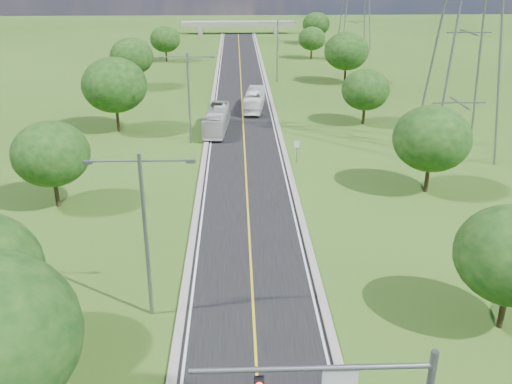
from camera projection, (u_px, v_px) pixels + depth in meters
ground at (242, 109)px, 78.19m from camera, size 260.00×260.00×0.00m
road at (242, 99)px, 83.71m from camera, size 8.00×150.00×0.06m
curb_left at (213, 98)px, 83.54m from camera, size 0.50×150.00×0.22m
curb_right at (271, 98)px, 83.82m from camera, size 0.50×150.00×0.22m
speed_limit_sign at (297, 148)px, 57.44m from camera, size 0.55×0.09×2.40m
overpass at (238, 24)px, 151.01m from camera, size 30.00×3.00×3.20m
streetlight_near_left at (145, 223)px, 31.44m from camera, size 5.90×0.25×10.00m
streetlight_mid_left at (189, 91)px, 61.87m from camera, size 5.90×0.25×10.00m
streetlight_far_right at (277, 45)px, 92.68m from camera, size 5.90×0.25×10.00m
power_tower_near at (471, 17)px, 55.07m from camera, size 9.00×6.40×28.00m
tree_lb at (51, 154)px, 46.36m from camera, size 6.30×6.30×7.33m
tree_lc at (114, 85)px, 66.32m from camera, size 7.56×7.56×8.79m
tree_ld at (132, 56)px, 88.62m from camera, size 6.72×6.72×7.82m
tree_le at (165, 39)px, 111.07m from camera, size 5.88×5.88×6.84m
tree_rb at (432, 139)px, 49.14m from camera, size 6.72×6.72×7.82m
tree_rc at (366, 90)px, 69.63m from camera, size 5.88×5.88×6.84m
tree_rd at (346, 51)px, 91.47m from camera, size 7.14×7.14×8.30m
tree_re at (312, 39)px, 113.99m from camera, size 5.46×5.46×6.35m
tree_rf at (316, 24)px, 132.30m from camera, size 6.30×6.30×7.33m
bus_outbound at (254, 100)px, 77.26m from camera, size 3.26×9.66×2.64m
bus_inbound at (217, 120)px, 67.78m from camera, size 3.11×10.04×2.75m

